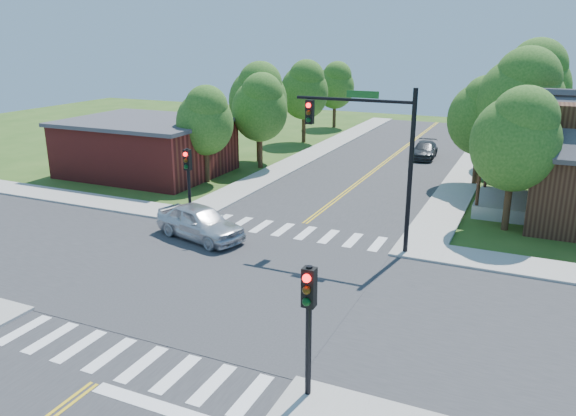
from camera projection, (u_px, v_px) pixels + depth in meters
The scene contains 25 objects.
ground at pixel (231, 281), 22.04m from camera, with size 100.00×100.00×0.00m, color #2B4E18.
road_ns at pixel (231, 280), 22.03m from camera, with size 10.00×90.00×0.04m, color #2D2D30.
road_ew at pixel (231, 280), 22.03m from camera, with size 90.00×10.00×0.04m, color #2D2D30.
intersection_patch at pixel (231, 281), 22.04m from camera, with size 10.20×10.20×0.06m, color #2D2D30.
sidewalk_nw at pixel (153, 162), 42.01m from camera, with size 40.00×40.00×0.14m.
crosswalk_north at pixel (294, 231), 27.42m from camera, with size 8.85×2.00×0.01m.
crosswalk_south at pixel (126, 359), 16.63m from camera, with size 8.85×2.00×0.01m.
centerline at pixel (231, 280), 22.02m from camera, with size 0.30×90.00×0.01m.
stop_bar at pixel (167, 411), 14.44m from camera, with size 4.60×0.45×0.09m, color white.
signal_mast_ne at pixel (373, 142), 23.91m from camera, with size 5.30×0.42×7.20m.
signal_pole_se at pixel (309, 308), 14.15m from camera, with size 0.34×0.42×3.80m.
signal_pole_nw at pixel (188, 171), 28.30m from camera, with size 0.34×0.42×3.80m.
building_nw at pixel (146, 146), 38.56m from camera, with size 10.40×8.40×3.73m.
tree_e_a at pixel (517, 137), 26.36m from camera, with size 4.16×3.95×7.07m.
tree_e_b at pixel (521, 98), 32.73m from camera, with size 5.10×4.85×8.67m.
tree_e_c at pixel (532, 84), 39.13m from camera, with size 5.34×5.07×9.08m.
tree_e_d at pixel (532, 86), 47.11m from camera, with size 4.58×4.35×7.78m.
tree_w_a at pixel (205, 119), 35.51m from camera, with size 3.69×3.51×6.28m.
tree_w_b at pixel (259, 96), 41.23m from camera, with size 4.37×4.15×7.43m.
tree_w_c at pixel (305, 89), 48.69m from camera, with size 4.25×4.04×7.22m.
tree_w_d at pixel (336, 84), 56.87m from camera, with size 3.94×3.74×6.70m.
tree_house at pixel (483, 114), 34.52m from camera, with size 4.09×3.88×6.95m.
tree_bldg at pixel (260, 106), 39.27m from camera, with size 3.99×3.79×6.79m.
car_silver at pixel (200, 223), 26.27m from camera, with size 5.10×3.16×1.62m, color silver.
car_dgrey at pixel (424, 151), 43.48m from camera, with size 2.00×4.36×1.23m, color #2F3234.
Camera 1 is at (10.40, -17.46, 9.28)m, focal length 35.00 mm.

